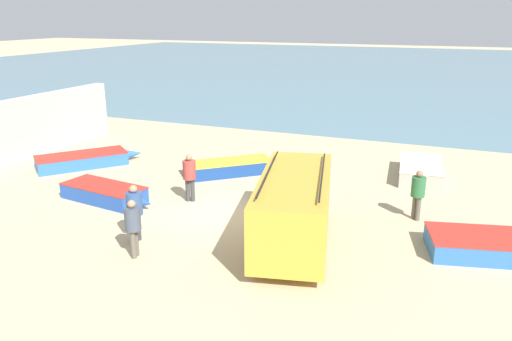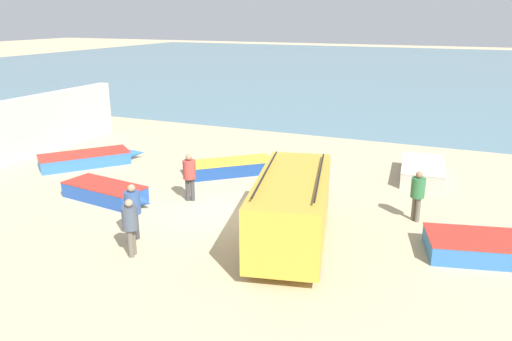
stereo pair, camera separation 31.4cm
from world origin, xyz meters
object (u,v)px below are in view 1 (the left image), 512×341
(fishing_rowboat_0, at_px, (107,193))
(fisherman_1, at_px, (135,208))
(fishing_rowboat_2, at_px, (232,167))
(fishing_rowboat_4, at_px, (421,169))
(fisherman_3, at_px, (189,174))
(fishing_rowboat_3, at_px, (85,160))
(fishing_rowboat_1, at_px, (494,246))
(fisherman_2, at_px, (133,223))
(fisherman_0, at_px, (418,191))
(parked_van, at_px, (294,207))

(fishing_rowboat_0, xyz_separation_m, fisherman_1, (2.93, -2.37, 0.75))
(fishing_rowboat_0, bearing_deg, fishing_rowboat_2, 66.31)
(fishing_rowboat_4, distance_m, fisherman_3, 9.46)
(fishing_rowboat_2, xyz_separation_m, fisherman_1, (0.16, -6.93, 0.75))
(fishing_rowboat_3, bearing_deg, fisherman_1, -91.06)
(fishing_rowboat_2, relative_size, fisherman_1, 2.24)
(fishing_rowboat_1, height_order, fisherman_2, fisherman_2)
(fishing_rowboat_0, relative_size, fishing_rowboat_2, 0.99)
(fisherman_3, bearing_deg, fishing_rowboat_0, -88.60)
(fishing_rowboat_3, relative_size, fisherman_0, 2.50)
(fishing_rowboat_3, xyz_separation_m, fisherman_1, (6.55, -5.51, 0.75))
(fishing_rowboat_1, xyz_separation_m, fisherman_1, (-9.59, -2.93, 0.75))
(parked_van, xyz_separation_m, fishing_rowboat_0, (-7.21, 0.77, -0.85))
(fishing_rowboat_3, xyz_separation_m, fisherman_2, (7.09, -6.36, 0.71))
(fisherman_1, bearing_deg, fisherman_0, 34.03)
(fisherman_1, distance_m, fisherman_3, 3.47)
(fishing_rowboat_1, relative_size, fisherman_1, 2.36)
(fishing_rowboat_1, distance_m, fishing_rowboat_2, 10.54)
(fishing_rowboat_1, height_order, fisherman_0, fisherman_0)
(fisherman_0, relative_size, fisherman_1, 0.96)
(fishing_rowboat_0, height_order, fisherman_3, fisherman_3)
(fisherman_0, bearing_deg, parked_van, -4.99)
(fisherman_3, bearing_deg, fishing_rowboat_4, 108.99)
(fisherman_1, bearing_deg, fisherman_3, 94.14)
(fisherman_0, height_order, fisherman_3, fisherman_3)
(fisherman_0, distance_m, fisherman_2, 8.83)
(fishing_rowboat_0, relative_size, fishing_rowboat_3, 0.92)
(fishing_rowboat_2, relative_size, fishing_rowboat_4, 0.97)
(parked_van, xyz_separation_m, fisherman_1, (-4.28, -1.60, -0.10))
(fishing_rowboat_3, relative_size, fisherman_2, 2.51)
(fisherman_1, xyz_separation_m, fisherman_3, (-0.17, 3.46, -0.01))
(fishing_rowboat_3, bearing_deg, fisherman_2, -92.86)
(fishing_rowboat_4, height_order, fisherman_3, fisherman_3)
(fisherman_1, xyz_separation_m, fisherman_2, (0.54, -0.85, -0.05))
(fisherman_0, bearing_deg, fisherman_1, -17.60)
(fishing_rowboat_2, distance_m, fishing_rowboat_4, 7.71)
(fishing_rowboat_1, bearing_deg, fisherman_3, 163.24)
(parked_van, xyz_separation_m, fishing_rowboat_2, (-4.44, 5.33, -0.85))
(fisherman_3, bearing_deg, fisherman_2, -10.94)
(fishing_rowboat_0, xyz_separation_m, fishing_rowboat_4, (10.07, 7.06, 0.04))
(fisherman_1, bearing_deg, fishing_rowboat_1, 18.40)
(fishing_rowboat_0, xyz_separation_m, fisherman_3, (2.76, 1.10, 0.74))
(fishing_rowboat_2, relative_size, fisherman_0, 2.33)
(fisherman_3, bearing_deg, fisherman_1, -17.50)
(fishing_rowboat_1, height_order, fisherman_3, fisherman_3)
(fishing_rowboat_2, xyz_separation_m, fishing_rowboat_4, (7.30, 2.50, 0.04))
(fishing_rowboat_0, distance_m, fishing_rowboat_1, 12.53)
(fishing_rowboat_1, xyz_separation_m, fisherman_2, (-9.05, -3.78, 0.71))
(fishing_rowboat_2, distance_m, fishing_rowboat_3, 6.54)
(fishing_rowboat_1, relative_size, fishing_rowboat_4, 1.02)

